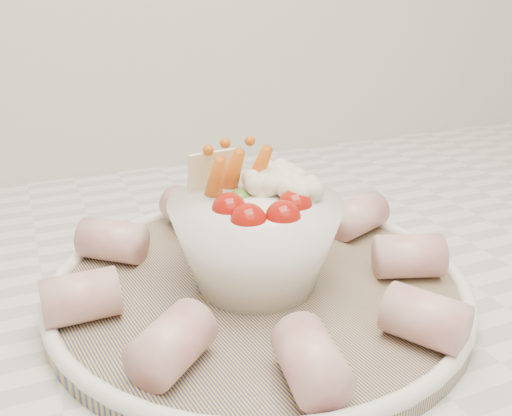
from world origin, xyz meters
name	(u,v)px	position (x,y,z in m)	size (l,w,h in m)	color
serving_platter	(258,285)	(0.05, 1.39, 0.93)	(0.38, 0.38, 0.02)	navy
veggie_bowl	(257,236)	(0.05, 1.39, 0.98)	(0.14, 0.14, 0.11)	white
cured_meat_rolls	(258,261)	(0.05, 1.39, 0.95)	(0.32, 0.31, 0.04)	#BD565A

